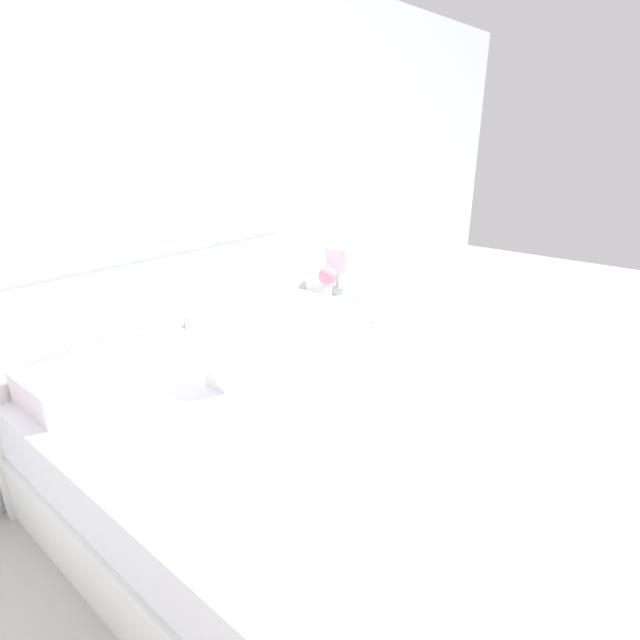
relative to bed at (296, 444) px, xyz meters
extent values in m
plane|color=#BCB7B2|center=(0.00, 0.95, -0.31)|extent=(12.00, 12.00, 0.00)
cube|color=white|center=(0.00, 1.02, 0.99)|extent=(8.00, 0.06, 2.60)
cube|color=white|center=(0.00, -0.07, -0.15)|extent=(1.88, 2.05, 0.33)
cube|color=white|center=(0.00, -0.07, 0.14)|extent=(1.84, 2.00, 0.25)
cube|color=white|center=(0.00, 0.93, 0.21)|extent=(1.92, 0.05, 1.05)
cube|color=white|center=(-0.45, 0.70, 0.34)|extent=(0.79, 0.36, 0.14)
cube|color=white|center=(0.45, 0.70, 0.34)|extent=(0.79, 0.36, 0.14)
cube|color=white|center=(0.00, 0.30, 0.40)|extent=(0.41, 0.14, 0.25)
cube|color=white|center=(1.28, 0.70, -0.04)|extent=(0.46, 0.47, 0.56)
sphere|color=#B2AD93|center=(1.28, 0.45, 0.12)|extent=(0.02, 0.02, 0.02)
cylinder|color=#A8B2BC|center=(1.35, 0.82, 0.27)|extent=(0.12, 0.12, 0.05)
cylinder|color=#B7B29E|center=(1.35, 0.82, 0.36)|extent=(0.02, 0.02, 0.12)
cylinder|color=silver|center=(1.35, 0.82, 0.50)|extent=(0.18, 0.18, 0.17)
cylinder|color=silver|center=(1.16, 0.75, 0.31)|extent=(0.06, 0.06, 0.14)
sphere|color=pink|center=(1.16, 0.75, 0.43)|extent=(0.13, 0.13, 0.13)
sphere|color=#609356|center=(1.19, 0.75, 0.39)|extent=(0.06, 0.06, 0.06)
cylinder|color=white|center=(1.33, 0.61, 0.25)|extent=(0.11, 0.11, 0.01)
cylinder|color=white|center=(1.33, 0.61, 0.27)|extent=(0.07, 0.07, 0.05)
camera|label=1|loc=(-1.43, -1.36, 1.37)|focal=28.00mm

